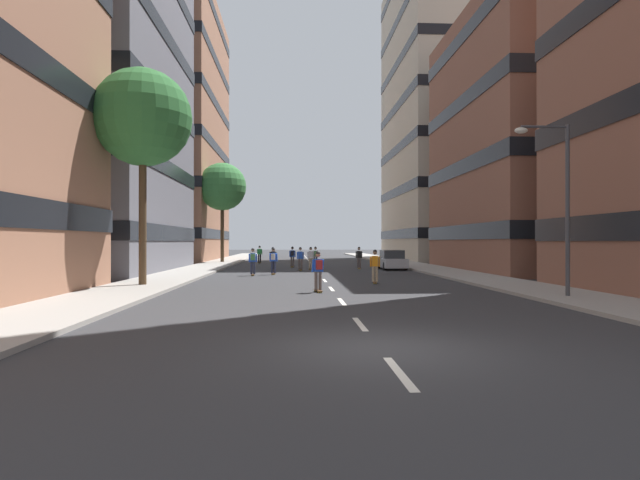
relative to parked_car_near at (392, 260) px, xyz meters
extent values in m
plane|color=#333335|center=(-6.00, 2.47, -0.70)|extent=(189.83, 189.83, 0.00)
cube|color=#9E9991|center=(-14.98, 6.43, -0.63)|extent=(3.57, 87.00, 0.14)
cube|color=#9E9991|center=(2.98, 6.43, -0.63)|extent=(3.57, 87.00, 0.14)
cube|color=silver|center=(-6.00, -31.16, -0.70)|extent=(0.16, 2.20, 0.01)
cube|color=silver|center=(-6.00, -26.16, -0.70)|extent=(0.16, 2.20, 0.01)
cube|color=silver|center=(-6.00, -21.16, -0.70)|extent=(0.16, 2.20, 0.01)
cube|color=silver|center=(-6.00, -16.16, -0.70)|extent=(0.16, 2.20, 0.01)
cube|color=silver|center=(-6.00, -11.16, -0.70)|extent=(0.16, 2.20, 0.01)
cube|color=silver|center=(-6.00, -6.16, -0.70)|extent=(0.16, 2.20, 0.01)
cube|color=silver|center=(-6.00, -1.16, -0.70)|extent=(0.16, 2.20, 0.01)
cube|color=silver|center=(-6.00, 3.84, -0.70)|extent=(0.16, 2.20, 0.01)
cube|color=silver|center=(-6.00, 8.84, -0.70)|extent=(0.16, 2.20, 0.01)
cube|color=silver|center=(-6.00, 13.84, -0.70)|extent=(0.16, 2.20, 0.01)
cube|color=silver|center=(-6.00, 18.84, -0.70)|extent=(0.16, 2.20, 0.01)
cube|color=silver|center=(-6.00, 23.84, -0.70)|extent=(0.16, 2.20, 0.01)
cube|color=silver|center=(-6.00, 28.84, -0.70)|extent=(0.16, 2.20, 0.01)
cube|color=silver|center=(-6.00, 33.84, -0.70)|extent=(0.16, 2.20, 0.01)
cube|color=silver|center=(-6.00, 38.84, -0.70)|extent=(0.16, 2.20, 0.01)
cube|color=slate|center=(-23.43, -2.27, 15.65)|extent=(13.34, 17.95, 32.70)
cube|color=black|center=(-23.43, -2.27, 2.10)|extent=(13.46, 18.07, 1.10)
cube|color=black|center=(-23.43, -2.27, 6.77)|extent=(13.46, 18.07, 1.10)
cube|color=black|center=(-23.43, -2.27, 11.45)|extent=(13.46, 18.07, 1.10)
cube|color=black|center=(-23.43, -2.27, 16.12)|extent=(13.46, 18.07, 1.10)
cube|color=#9E6B51|center=(-23.43, 21.12, 14.52)|extent=(13.34, 21.26, 30.44)
cube|color=black|center=(-23.43, 21.12, 2.34)|extent=(13.46, 21.38, 1.10)
cube|color=black|center=(-23.43, 21.12, 7.42)|extent=(13.46, 21.38, 1.10)
cube|color=black|center=(-23.43, 21.12, 12.49)|extent=(13.46, 21.38, 1.10)
cube|color=black|center=(-23.43, 21.12, 17.56)|extent=(13.46, 21.38, 1.10)
cube|color=black|center=(-23.43, 21.12, 22.64)|extent=(13.46, 21.38, 1.10)
cube|color=black|center=(-23.43, 21.12, 27.71)|extent=(13.46, 21.38, 1.10)
cube|color=brown|center=(11.44, -2.27, 8.96)|extent=(13.34, 17.37, 19.32)
cube|color=black|center=(11.44, -2.27, 2.20)|extent=(13.46, 17.49, 1.10)
cube|color=black|center=(11.44, -2.27, 7.03)|extent=(13.46, 17.49, 1.10)
cube|color=black|center=(11.44, -2.27, 11.86)|extent=(13.46, 17.49, 1.10)
cube|color=black|center=(11.44, -2.27, 16.69)|extent=(13.46, 17.49, 1.10)
cube|color=#BCB29E|center=(11.44, 21.12, 17.27)|extent=(13.34, 21.10, 35.94)
cube|color=black|center=(11.44, 21.12, 2.38)|extent=(13.46, 21.22, 1.10)
cube|color=black|center=(11.44, 21.12, 7.51)|extent=(13.46, 21.22, 1.10)
cube|color=black|center=(11.44, 21.12, 12.65)|extent=(13.46, 21.22, 1.10)
cube|color=black|center=(11.44, 21.12, 17.78)|extent=(13.46, 21.22, 1.10)
cube|color=black|center=(11.44, 21.12, 22.92)|extent=(13.46, 21.22, 1.10)
cube|color=black|center=(11.44, 21.12, 28.05)|extent=(13.46, 21.22, 1.10)
cube|color=#B2B7BF|center=(0.00, 0.04, -0.17)|extent=(1.80, 4.40, 0.70)
cube|color=#2D3338|center=(0.00, -0.11, 0.50)|extent=(1.60, 2.10, 0.64)
cylinder|color=black|center=(-0.80, 1.49, -0.38)|extent=(0.22, 0.64, 0.64)
cylinder|color=black|center=(0.80, 1.49, -0.38)|extent=(0.22, 0.64, 0.64)
cylinder|color=black|center=(-0.80, -1.41, -0.38)|extent=(0.22, 0.64, 0.64)
cylinder|color=black|center=(0.80, -1.41, -0.38)|extent=(0.22, 0.64, 0.64)
cylinder|color=#4C3823|center=(-14.98, 12.35, 2.42)|extent=(0.36, 0.36, 5.96)
sphere|color=#387A3D|center=(-14.98, 12.35, 7.09)|extent=(4.84, 4.84, 4.84)
cylinder|color=#4C3823|center=(-14.98, -14.90, 2.63)|extent=(0.36, 0.36, 6.38)
sphere|color=#2D6B33|center=(-14.98, -14.90, 7.45)|extent=(4.65, 4.65, 4.65)
cylinder|color=#3F3F44|center=(2.63, -20.90, 2.69)|extent=(0.16, 0.16, 6.50)
cylinder|color=#3F3F44|center=(1.73, -20.90, 5.84)|extent=(1.80, 0.10, 0.10)
ellipsoid|color=silver|center=(0.83, -20.90, 5.69)|extent=(0.50, 0.30, 0.24)
cube|color=brown|center=(-10.36, -6.81, -0.62)|extent=(0.24, 0.91, 0.02)
cylinder|color=#D8BF4C|center=(-10.38, -6.49, -0.66)|extent=(0.18, 0.08, 0.07)
cylinder|color=#D8BF4C|center=(-10.35, -7.13, -0.66)|extent=(0.18, 0.08, 0.07)
cylinder|color=#2D334C|center=(-10.45, -6.81, -0.21)|extent=(0.15, 0.15, 0.80)
cylinder|color=#2D334C|center=(-10.27, -6.80, -0.21)|extent=(0.15, 0.15, 0.80)
cube|color=blue|center=(-10.36, -6.81, 0.47)|extent=(0.33, 0.21, 0.55)
cylinder|color=blue|center=(-10.59, -6.77, 0.44)|extent=(0.10, 0.23, 0.55)
cylinder|color=blue|center=(-10.15, -6.75, 0.44)|extent=(0.10, 0.23, 0.55)
sphere|color=#997051|center=(-10.37, -6.79, 0.92)|extent=(0.22, 0.22, 0.22)
sphere|color=black|center=(-10.37, -6.79, 0.97)|extent=(0.21, 0.21, 0.21)
cube|color=#4C8C4C|center=(-10.36, -6.99, 0.50)|extent=(0.27, 0.17, 0.40)
cube|color=brown|center=(-2.50, 0.69, -0.62)|extent=(0.25, 0.91, 0.02)
cylinder|color=#D8BF4C|center=(-2.48, 1.01, -0.66)|extent=(0.18, 0.08, 0.07)
cylinder|color=#D8BF4C|center=(-2.52, 0.37, -0.66)|extent=(0.18, 0.08, 0.07)
cylinder|color=#594C47|center=(-2.59, 0.69, -0.21)|extent=(0.15, 0.15, 0.80)
cylinder|color=#594C47|center=(-2.41, 0.68, -0.21)|extent=(0.15, 0.15, 0.80)
cube|color=black|center=(-2.50, 0.69, 0.47)|extent=(0.33, 0.22, 0.55)
cylinder|color=black|center=(-2.72, 0.75, 0.44)|extent=(0.10, 0.23, 0.55)
cylinder|color=black|center=(-2.28, 0.72, 0.44)|extent=(0.10, 0.23, 0.55)
sphere|color=tan|center=(-2.50, 0.71, 0.92)|extent=(0.22, 0.22, 0.22)
sphere|color=black|center=(-2.50, 0.71, 0.97)|extent=(0.21, 0.21, 0.21)
cube|color=brown|center=(-9.30, -1.07, -0.62)|extent=(0.31, 0.92, 0.02)
cylinder|color=#D8BF4C|center=(-9.34, -0.75, -0.66)|extent=(0.19, 0.09, 0.07)
cylinder|color=#D8BF4C|center=(-9.26, -1.38, -0.66)|extent=(0.19, 0.09, 0.07)
cylinder|color=black|center=(-9.39, -1.08, -0.21)|extent=(0.16, 0.16, 0.80)
cylinder|color=black|center=(-9.21, -1.06, -0.21)|extent=(0.16, 0.16, 0.80)
cube|color=black|center=(-9.30, -1.07, 0.47)|extent=(0.34, 0.24, 0.55)
cylinder|color=black|center=(-9.53, -1.05, 0.44)|extent=(0.12, 0.24, 0.55)
cylinder|color=black|center=(-9.09, -0.99, 0.44)|extent=(0.12, 0.24, 0.55)
sphere|color=beige|center=(-9.30, -1.05, 0.92)|extent=(0.22, 0.22, 0.22)
sphere|color=black|center=(-9.30, -1.05, 0.97)|extent=(0.21, 0.21, 0.21)
cube|color=brown|center=(-3.49, -13.27, -0.62)|extent=(0.35, 0.92, 0.02)
cylinder|color=#D8BF4C|center=(-3.44, -12.96, -0.66)|extent=(0.19, 0.10, 0.07)
cylinder|color=#D8BF4C|center=(-3.54, -13.59, -0.66)|extent=(0.19, 0.10, 0.07)
cylinder|color=tan|center=(-3.58, -13.26, -0.21)|extent=(0.16, 0.16, 0.80)
cylinder|color=tan|center=(-3.40, -13.29, -0.21)|extent=(0.16, 0.16, 0.80)
cube|color=orange|center=(-3.49, -13.27, 0.47)|extent=(0.35, 0.25, 0.55)
cylinder|color=orange|center=(-3.70, -13.19, 0.44)|extent=(0.13, 0.24, 0.55)
cylinder|color=orange|center=(-3.27, -13.26, 0.44)|extent=(0.13, 0.24, 0.55)
sphere|color=#997051|center=(-3.49, -13.26, 0.92)|extent=(0.22, 0.22, 0.22)
sphere|color=black|center=(-3.49, -13.26, 0.97)|extent=(0.21, 0.21, 0.21)
cube|color=brown|center=(-7.84, 3.67, -0.62)|extent=(0.30, 0.92, 0.02)
cylinder|color=#D8BF4C|center=(-7.80, 3.99, -0.66)|extent=(0.19, 0.09, 0.07)
cylinder|color=#D8BF4C|center=(-7.87, 3.36, -0.66)|extent=(0.19, 0.09, 0.07)
cylinder|color=#594C47|center=(-7.93, 3.68, -0.21)|extent=(0.16, 0.16, 0.80)
cylinder|color=#594C47|center=(-7.75, 3.66, -0.21)|extent=(0.16, 0.16, 0.80)
cube|color=blue|center=(-7.84, 3.67, 0.47)|extent=(0.34, 0.24, 0.55)
cylinder|color=blue|center=(-8.05, 3.75, 0.44)|extent=(0.12, 0.24, 0.55)
cylinder|color=blue|center=(-7.61, 3.70, 0.44)|extent=(0.12, 0.24, 0.55)
sphere|color=#997051|center=(-7.83, 3.69, 0.92)|extent=(0.22, 0.22, 0.22)
sphere|color=black|center=(-7.83, 3.69, 0.97)|extent=(0.21, 0.21, 0.21)
cube|color=black|center=(-7.86, 3.49, 0.50)|extent=(0.28, 0.19, 0.40)
cube|color=brown|center=(-6.40, -0.05, -0.62)|extent=(0.34, 0.92, 0.02)
cylinder|color=#D8BF4C|center=(-6.35, 0.27, -0.66)|extent=(0.19, 0.10, 0.07)
cylinder|color=#D8BF4C|center=(-6.45, -0.36, -0.66)|extent=(0.19, 0.10, 0.07)
cylinder|color=tan|center=(-6.49, -0.03, -0.21)|extent=(0.16, 0.16, 0.80)
cylinder|color=tan|center=(-6.31, -0.06, -0.21)|extent=(0.16, 0.16, 0.80)
cube|color=white|center=(-6.40, -0.05, 0.47)|extent=(0.35, 0.25, 0.55)
cylinder|color=white|center=(-6.61, 0.04, 0.44)|extent=(0.13, 0.24, 0.55)
cylinder|color=white|center=(-6.18, -0.03, 0.44)|extent=(0.13, 0.24, 0.55)
sphere|color=tan|center=(-6.40, -0.03, 0.92)|extent=(0.22, 0.22, 0.22)
sphere|color=black|center=(-6.40, -0.03, 0.97)|extent=(0.21, 0.21, 0.21)
cube|color=brown|center=(-11.18, 12.07, -0.62)|extent=(0.36, 0.92, 0.02)
cylinder|color=#D8BF4C|center=(-11.12, 12.38, -0.66)|extent=(0.19, 0.10, 0.07)
cylinder|color=#D8BF4C|center=(-11.24, 11.75, -0.66)|extent=(0.19, 0.10, 0.07)
cylinder|color=black|center=(-11.27, 12.08, -0.21)|extent=(0.16, 0.16, 0.80)
cylinder|color=black|center=(-11.09, 12.05, -0.21)|extent=(0.16, 0.16, 0.80)
cube|color=green|center=(-11.18, 12.07, 0.47)|extent=(0.35, 0.25, 0.55)
cylinder|color=green|center=(-11.39, 12.16, 0.44)|extent=(0.13, 0.24, 0.55)
cylinder|color=green|center=(-10.95, 12.08, 0.44)|extent=(0.13, 0.24, 0.55)
sphere|color=beige|center=(-11.18, 12.09, 0.92)|extent=(0.22, 0.22, 0.22)
sphere|color=black|center=(-11.18, 12.09, 0.97)|extent=(0.21, 0.21, 0.21)
cube|color=brown|center=(-6.69, -17.68, -0.62)|extent=(0.38, 0.92, 0.02)
cylinder|color=#D8BF4C|center=(-6.76, -17.37, -0.66)|extent=(0.19, 0.11, 0.07)
cylinder|color=#D8BF4C|center=(-6.63, -18.00, -0.66)|extent=(0.19, 0.11, 0.07)
cylinder|color=#594C47|center=(-6.78, -17.70, -0.21)|extent=(0.17, 0.17, 0.80)
cylinder|color=#594C47|center=(-6.61, -17.67, -0.21)|extent=(0.17, 0.17, 0.80)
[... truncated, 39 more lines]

